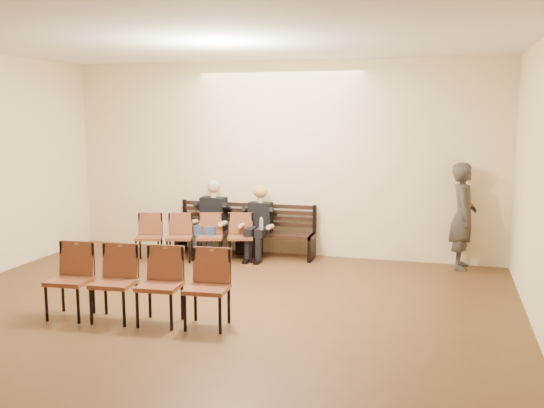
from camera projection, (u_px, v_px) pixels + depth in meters
The scene contains 11 objects.
ground at pixel (156, 355), 6.50m from camera, with size 10.00×10.00×0.00m, color #52341C.
room_walls at pixel (181, 117), 6.87m from camera, with size 8.02×10.01×3.51m.
bench at pixel (244, 243), 11.04m from camera, with size 2.60×0.90×0.45m, color black.
seated_man at pixel (212, 218), 11.02m from camera, with size 0.57×0.79×1.37m, color black, non-canonical shape.
seated_woman at pixel (259, 225), 10.79m from camera, with size 0.51×0.71×1.19m, color black, non-canonical shape.
laptop at pixel (208, 226), 10.92m from camera, with size 0.31×0.24×0.23m, color silver.
water_bottle at pixel (261, 231), 10.47m from camera, with size 0.07×0.07×0.22m, color silver.
bag at pixel (249, 246), 11.13m from camera, with size 0.42×0.29×0.31m, color black.
passerby at pixel (463, 208), 9.99m from camera, with size 0.75×0.49×2.04m, color #36322C.
chair_row_front at pixel (195, 237), 10.59m from camera, with size 2.04×0.46×0.84m, color brown.
chair_row_back at pixel (137, 285), 7.47m from camera, with size 2.31×0.52×0.95m, color brown.
Camera 1 is at (2.90, -5.60, 2.58)m, focal length 40.00 mm.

